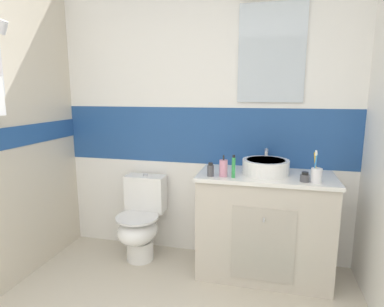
% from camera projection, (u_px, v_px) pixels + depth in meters
% --- Properties ---
extents(wall_back_tiled, '(3.20, 0.20, 2.50)m').
position_uv_depth(wall_back_tiled, '(205.00, 117.00, 2.84)').
color(wall_back_tiled, white).
rests_on(wall_back_tiled, ground_plane).
extents(vanity_cabinet, '(1.05, 0.53, 0.85)m').
position_uv_depth(vanity_cabinet, '(264.00, 225.00, 2.58)').
color(vanity_cabinet, beige).
rests_on(vanity_cabinet, ground_plane).
extents(sink_basin, '(0.36, 0.41, 0.17)m').
position_uv_depth(sink_basin, '(266.00, 166.00, 2.50)').
color(sink_basin, white).
rests_on(sink_basin, vanity_cabinet).
extents(toilet, '(0.37, 0.50, 0.75)m').
position_uv_depth(toilet, '(141.00, 221.00, 2.85)').
color(toilet, white).
rests_on(toilet, ground_plane).
extents(toothbrush_cup, '(0.08, 0.08, 0.23)m').
position_uv_depth(toothbrush_cup, '(316.00, 174.00, 2.25)').
color(toothbrush_cup, white).
rests_on(toothbrush_cup, vanity_cabinet).
extents(soap_dispenser, '(0.06, 0.06, 0.17)m').
position_uv_depth(soap_dispenser, '(223.00, 168.00, 2.42)').
color(soap_dispenser, pink).
rests_on(soap_dispenser, vanity_cabinet).
extents(toothpaste_tube_upright, '(0.03, 0.03, 0.17)m').
position_uv_depth(toothpaste_tube_upright, '(233.00, 167.00, 2.38)').
color(toothpaste_tube_upright, green).
rests_on(toothpaste_tube_upright, vanity_cabinet).
extents(lotion_bottle_short, '(0.05, 0.05, 0.10)m').
position_uv_depth(lotion_bottle_short, '(211.00, 170.00, 2.43)').
color(lotion_bottle_short, '#4C4C51').
rests_on(lotion_bottle_short, vanity_cabinet).
extents(hair_gel_jar, '(0.07, 0.07, 0.07)m').
position_uv_depth(hair_gel_jar, '(305.00, 177.00, 2.28)').
color(hair_gel_jar, '#4C4C51').
rests_on(hair_gel_jar, vanity_cabinet).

